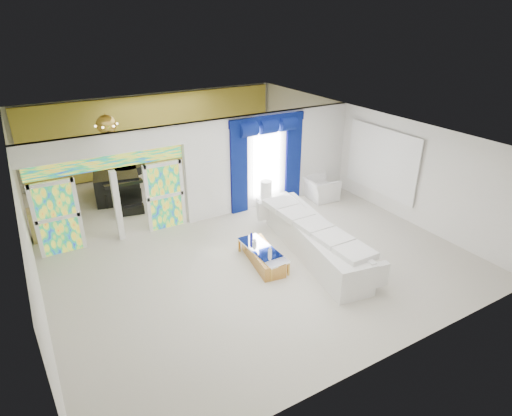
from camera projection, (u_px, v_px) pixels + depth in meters
floor at (227, 229)px, 12.39m from camera, size 12.00×12.00×0.00m
dividing_wall at (272, 159)px, 13.51m from camera, size 5.70×0.18×3.00m
dividing_header at (105, 144)px, 10.72m from camera, size 4.30×0.18×0.55m
stained_panel_left at (58, 218)px, 10.81m from camera, size 0.95×0.04×2.00m
stained_panel_right at (165, 196)px, 12.10m from camera, size 0.95×0.04×2.00m
stained_transom at (108, 162)px, 10.92m from camera, size 4.00×0.05×0.35m
window_pane at (266, 163)px, 13.34m from camera, size 1.00×0.02×2.30m
blue_drape_left at (239, 170)px, 12.89m from camera, size 0.55×0.10×2.80m
blue_drape_right at (293, 159)px, 13.80m from camera, size 0.55×0.10×2.80m
blue_pelmet at (267, 120)px, 12.74m from camera, size 2.60×0.12×0.25m
wall_mirror at (382, 161)px, 13.19m from camera, size 0.04×2.70×1.90m
gold_curtains at (157, 133)px, 16.38m from camera, size 9.70×0.12×2.90m
white_sofa at (313, 241)px, 10.96m from camera, size 1.58×4.31×0.80m
coffee_table at (263, 256)px, 10.67m from camera, size 0.82×1.74×0.37m
console_table at (274, 202)px, 13.72m from camera, size 1.13×0.40×0.37m
table_lamp at (266, 190)px, 13.38m from camera, size 0.36×0.36×0.58m
armchair at (320, 188)px, 14.29m from camera, size 1.10×1.22×0.72m
grand_piano at (117, 184)px, 14.38m from camera, size 1.72×2.06×0.93m
piano_bench at (131, 210)px, 13.27m from camera, size 0.86×0.46×0.27m
tv_console at (42, 224)px, 11.75m from camera, size 0.60×0.55×0.88m
chandelier at (106, 125)px, 12.89m from camera, size 0.60×0.60×0.60m
decanters at (259, 245)px, 10.69m from camera, size 0.20×0.90×0.19m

